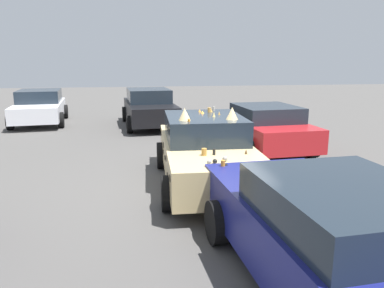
# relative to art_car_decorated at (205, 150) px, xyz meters

# --- Properties ---
(ground_plane) EXTENTS (60.00, 60.00, 0.00)m
(ground_plane) POSITION_rel_art_car_decorated_xyz_m (-0.06, 0.00, -0.74)
(ground_plane) COLOR #514F4C
(art_car_decorated) EXTENTS (4.43, 2.14, 1.70)m
(art_car_decorated) POSITION_rel_art_car_decorated_xyz_m (0.00, 0.00, 0.00)
(art_car_decorated) COLOR #D8BC7F
(art_car_decorated) RESTS_ON ground
(parked_sedan_row_back_center) EXTENTS (4.25, 2.37, 1.38)m
(parked_sedan_row_back_center) POSITION_rel_art_car_decorated_xyz_m (8.78, 5.41, -0.04)
(parked_sedan_row_back_center) COLOR white
(parked_sedan_row_back_center) RESTS_ON ground
(parked_sedan_behind_left) EXTENTS (4.17, 2.24, 1.33)m
(parked_sedan_behind_left) POSITION_rel_art_car_decorated_xyz_m (2.83, -2.33, -0.05)
(parked_sedan_behind_left) COLOR red
(parked_sedan_behind_left) RESTS_ON ground
(parked_sedan_far_left) EXTENTS (4.45, 2.29, 1.48)m
(parked_sedan_far_left) POSITION_rel_art_car_decorated_xyz_m (7.47, 0.87, 0.01)
(parked_sedan_far_left) COLOR black
(parked_sedan_far_left) RESTS_ON ground
(parked_sedan_near_left) EXTENTS (4.45, 2.24, 1.40)m
(parked_sedan_near_left) POSITION_rel_art_car_decorated_xyz_m (-4.05, -0.64, -0.02)
(parked_sedan_near_left) COLOR navy
(parked_sedan_near_left) RESTS_ON ground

